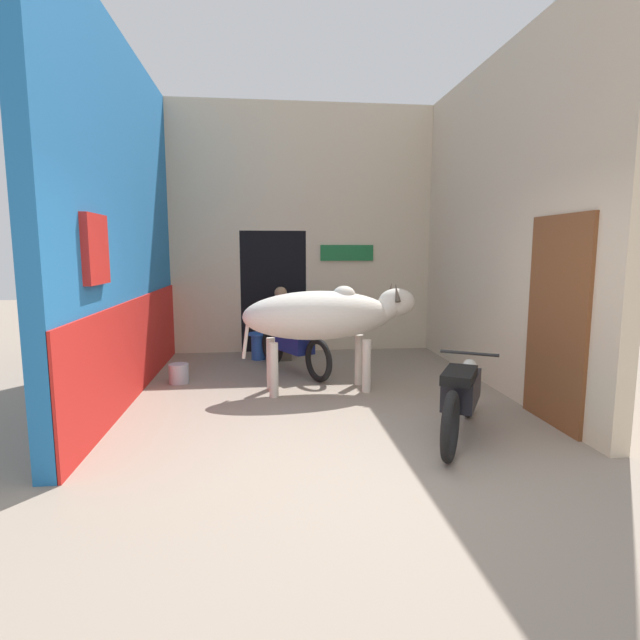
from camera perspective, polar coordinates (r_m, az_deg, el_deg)
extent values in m
plane|color=gray|center=(4.18, 3.56, -16.87)|extent=(30.00, 30.00, 0.00)
cube|color=#236BAD|center=(6.40, -21.76, 10.50)|extent=(0.18, 4.88, 4.20)
cube|color=red|center=(6.47, -20.21, -2.91)|extent=(0.03, 4.88, 1.17)
cube|color=red|center=(5.04, -24.33, 7.37)|extent=(0.08, 0.56, 0.64)
cube|color=beige|center=(8.83, -2.06, 17.00)|extent=(4.47, 0.18, 2.11)
cube|color=beige|center=(8.78, -12.83, 3.13)|extent=(1.16, 0.18, 2.08)
cube|color=beige|center=(8.91, 5.36, 3.36)|extent=(2.18, 0.18, 2.08)
cube|color=black|center=(9.09, -5.38, 3.45)|extent=(1.13, 0.90, 2.08)
cube|color=#196633|center=(8.70, 3.09, 7.67)|extent=(0.92, 0.03, 0.27)
cube|color=beige|center=(6.86, 19.79, 10.39)|extent=(0.18, 4.88, 4.20)
cube|color=brown|center=(5.48, 25.43, -0.18)|extent=(0.05, 1.00, 2.10)
ellipsoid|color=beige|center=(6.16, -0.21, 0.54)|extent=(1.91, 0.79, 0.61)
ellipsoid|color=beige|center=(6.20, 2.75, 2.89)|extent=(0.31, 0.28, 0.22)
cylinder|color=beige|center=(6.37, 7.38, 1.15)|extent=(0.42, 0.32, 0.40)
ellipsoid|color=beige|center=(6.41, 8.74, 2.03)|extent=(0.50, 0.34, 0.35)
cylinder|color=beige|center=(6.08, -8.41, -1.63)|extent=(0.13, 0.05, 0.60)
cylinder|color=beige|center=(6.56, 4.47, -4.56)|extent=(0.11, 0.11, 0.66)
cylinder|color=beige|center=(6.24, 5.34, -5.24)|extent=(0.11, 0.11, 0.66)
cylinder|color=beige|center=(6.36, -5.64, -4.99)|extent=(0.11, 0.11, 0.66)
cylinder|color=beige|center=(6.02, -5.31, -5.73)|extent=(0.11, 0.11, 0.66)
cone|color=#473D33|center=(6.50, 8.03, 3.30)|extent=(0.08, 0.17, 0.25)
cone|color=#473D33|center=(6.27, 8.77, 3.11)|extent=(0.08, 0.17, 0.25)
torus|color=black|center=(4.37, 14.67, -11.70)|extent=(0.37, 0.56, 0.60)
torus|color=black|center=(5.55, 16.69, -7.53)|extent=(0.37, 0.56, 0.60)
cube|color=black|center=(4.91, 15.88, -7.62)|extent=(0.58, 0.73, 0.28)
cube|color=black|center=(4.69, 15.65, -6.09)|extent=(0.50, 0.60, 0.09)
cylinder|color=black|center=(5.32, 16.69, -3.66)|extent=(0.52, 0.32, 0.03)
sphere|color=silver|center=(5.44, 16.73, -5.08)|extent=(0.15, 0.15, 0.15)
torus|color=black|center=(6.68, -0.19, -4.62)|extent=(0.35, 0.56, 0.59)
torus|color=black|center=(7.75, -5.46, -2.90)|extent=(0.35, 0.56, 0.59)
cube|color=navy|center=(7.18, -3.03, -2.50)|extent=(0.57, 0.75, 0.28)
cube|color=black|center=(6.99, -2.23, -1.28)|extent=(0.49, 0.62, 0.09)
cylinder|color=black|center=(7.56, -4.99, -0.05)|extent=(0.53, 0.30, 0.03)
sphere|color=silver|center=(7.66, -5.30, -1.11)|extent=(0.15, 0.15, 0.15)
cube|color=brown|center=(8.00, -4.41, -3.11)|extent=(0.31, 0.14, 0.43)
cube|color=brown|center=(8.05, -4.45, -1.12)|extent=(0.31, 0.32, 0.11)
cube|color=navy|center=(8.08, -4.49, 0.66)|extent=(0.45, 0.20, 0.49)
sphere|color=#937051|center=(8.04, -4.51, 3.09)|extent=(0.20, 0.20, 0.20)
cylinder|color=#2856B2|center=(8.13, -7.05, -3.11)|extent=(0.23, 0.23, 0.40)
cylinder|color=#2856B2|center=(8.09, -7.07, -1.59)|extent=(0.33, 0.33, 0.04)
cylinder|color=#A8A8B2|center=(6.92, -15.83, -5.91)|extent=(0.26, 0.26, 0.26)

